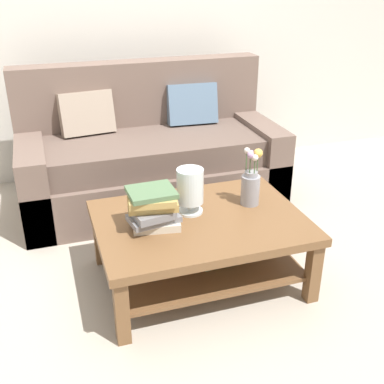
{
  "coord_description": "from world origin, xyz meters",
  "views": [
    {
      "loc": [
        -0.8,
        -2.56,
        1.74
      ],
      "look_at": [
        -0.01,
        -0.14,
        0.52
      ],
      "focal_mm": 44.75,
      "sensor_mm": 36.0,
      "label": 1
    }
  ],
  "objects_px": {
    "book_stack_main": "(153,208)",
    "glass_hurricane_vase": "(190,188)",
    "flower_pitcher": "(251,184)",
    "couch": "(150,157)",
    "coffee_table": "(201,236)"
  },
  "relations": [
    {
      "from": "book_stack_main",
      "to": "glass_hurricane_vase",
      "type": "height_order",
      "value": "glass_hurricane_vase"
    },
    {
      "from": "flower_pitcher",
      "to": "book_stack_main",
      "type": "bearing_deg",
      "value": -171.24
    },
    {
      "from": "couch",
      "to": "coffee_table",
      "type": "height_order",
      "value": "couch"
    },
    {
      "from": "coffee_table",
      "to": "book_stack_main",
      "type": "bearing_deg",
      "value": -177.54
    },
    {
      "from": "glass_hurricane_vase",
      "to": "flower_pitcher",
      "type": "bearing_deg",
      "value": -1.3
    },
    {
      "from": "couch",
      "to": "flower_pitcher",
      "type": "distance_m",
      "value": 1.17
    },
    {
      "from": "couch",
      "to": "book_stack_main",
      "type": "bearing_deg",
      "value": -102.49
    },
    {
      "from": "coffee_table",
      "to": "glass_hurricane_vase",
      "type": "bearing_deg",
      "value": 112.49
    },
    {
      "from": "couch",
      "to": "flower_pitcher",
      "type": "xyz_separation_m",
      "value": [
        0.36,
        -1.1,
        0.19
      ]
    },
    {
      "from": "couch",
      "to": "book_stack_main",
      "type": "xyz_separation_m",
      "value": [
        -0.27,
        -1.2,
        0.18
      ]
    },
    {
      "from": "coffee_table",
      "to": "flower_pitcher",
      "type": "xyz_separation_m",
      "value": [
        0.34,
        0.08,
        0.25
      ]
    },
    {
      "from": "coffee_table",
      "to": "book_stack_main",
      "type": "xyz_separation_m",
      "value": [
        -0.28,
        -0.01,
        0.23
      ]
    },
    {
      "from": "coffee_table",
      "to": "flower_pitcher",
      "type": "distance_m",
      "value": 0.43
    },
    {
      "from": "couch",
      "to": "flower_pitcher",
      "type": "relative_size",
      "value": 5.57
    },
    {
      "from": "book_stack_main",
      "to": "glass_hurricane_vase",
      "type": "relative_size",
      "value": 1.11
    }
  ]
}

